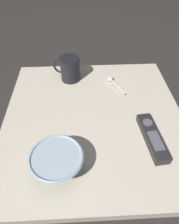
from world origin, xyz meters
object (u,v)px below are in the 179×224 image
object	(u,v)px
teaspoon	(112,81)
tv_remote_near	(152,137)
coffee_mug	(70,69)
cereal_bowl	(57,162)

from	to	relation	value
teaspoon	tv_remote_near	xyz separation A→B (m)	(-0.31, -0.09, 0.00)
coffee_mug	teaspoon	size ratio (longest dim) A/B	0.99
cereal_bowl	teaspoon	world-z (taller)	cereal_bowl
teaspoon	cereal_bowl	bearing A→B (deg)	152.59
tv_remote_near	teaspoon	bearing A→B (deg)	16.08
coffee_mug	teaspoon	bearing A→B (deg)	-101.75
cereal_bowl	coffee_mug	size ratio (longest dim) A/B	1.32
teaspoon	tv_remote_near	bearing A→B (deg)	-163.92
coffee_mug	tv_remote_near	size ratio (longest dim) A/B	0.60
teaspoon	tv_remote_near	distance (m)	0.32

